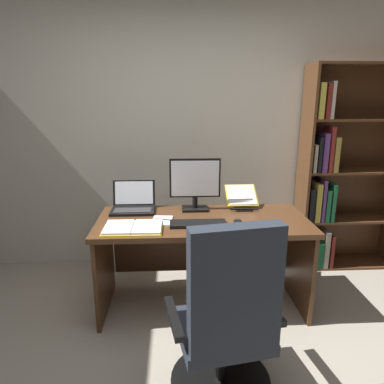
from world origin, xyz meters
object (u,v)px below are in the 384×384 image
Objects in this scene: desk at (202,240)px; laptop at (133,205)px; monitor at (195,185)px; office_chair at (227,328)px; computer_mouse at (238,222)px; bookshelf at (338,178)px; notepad at (162,221)px; open_binder at (133,227)px; reading_stand_with_book at (242,197)px; pen at (165,219)px; keyboard at (198,224)px.

desk is 4.61× the size of laptop.
laptop is (-0.52, 0.00, -0.17)m from monitor.
office_chair is 10.57× the size of computer_mouse.
computer_mouse is (-1.13, -0.82, -0.14)m from bookshelf.
computer_mouse reaches higher than notepad.
desk is 1.03m from office_chair.
bookshelf is (1.39, 0.60, 0.37)m from desk.
bookshelf is 2.10m from open_binder.
desk is 0.83× the size of bookshelf.
monitor is 0.44m from notepad.
reading_stand_with_book is (0.41, 0.07, -0.13)m from monitor.
notepad is at bearing -160.41° from desk.
monitor is 0.43m from pen.
keyboard is 0.27m from pen.
laptop is 0.85× the size of keyboard.
keyboard and open_binder have the same top height.
monitor is 4.21× the size of computer_mouse.
pen is (-0.55, 0.10, -0.01)m from computer_mouse.
desk is 3.93× the size of keyboard.
laptop is at bearing -176.05° from reading_stand_with_book.
keyboard reaches higher than pen.
desk is at bearing 83.54° from office_chair.
computer_mouse is at bearing -25.04° from laptop.
keyboard is 1.46× the size of reading_stand_with_book.
notepad is (-1.70, -0.71, -0.15)m from bookshelf.
office_chair reaches higher than pen.
bookshelf is 1.84m from pen.
pen is at bearing 34.88° from open_binder.
open_binder is at bearing 117.75° from office_chair.
office_chair reaches higher than keyboard.
desk is 0.39m from pen.
monitor is (-0.05, 0.16, 0.43)m from desk.
notepad is at bearing 169.78° from computer_mouse.
notepad is at bearing -153.19° from reading_stand_with_book.
open_binder is 0.27m from pen.
open_binder is at bearing -145.80° from pen.
bookshelf reaches higher than monitor.
keyboard reaches higher than desk.
laptop reaches higher than notepad.
computer_mouse is (0.30, 0.00, 0.01)m from keyboard.
monitor is 1.02× the size of open_binder.
pen is at bearing -159.21° from desk.
laptop is at bearing 108.00° from office_chair.
laptop reaches higher than desk.
bookshelf reaches higher than laptop.
computer_mouse is at bearing -51.72° from monitor.
open_binder is at bearing -143.28° from notepad.
reading_stand_with_book reaches higher than open_binder.
bookshelf is 4.72× the size of keyboard.
office_chair is 2.62× the size of keyboard.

